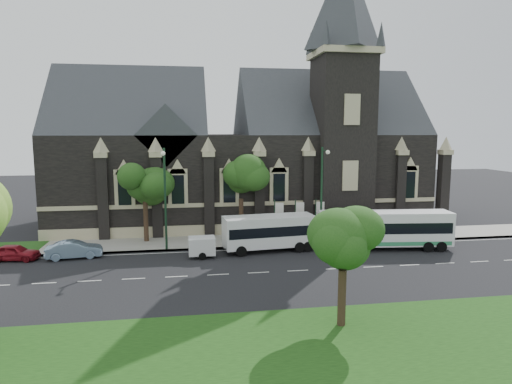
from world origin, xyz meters
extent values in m
plane|color=black|center=(0.00, 0.00, 0.00)|extent=(160.00, 160.00, 0.00)
cube|color=#9C978E|center=(0.00, 9.50, 0.07)|extent=(80.00, 5.00, 0.15)
cube|color=black|center=(4.00, 19.50, 5.00)|extent=(40.00, 15.00, 10.00)
cube|color=#2A2D31|center=(-8.00, 19.50, 10.00)|extent=(16.00, 15.00, 15.00)
cube|color=#2A2D31|center=(14.00, 19.50, 10.00)|extent=(20.00, 15.00, 15.00)
cube|color=#2A2D31|center=(-4.00, 15.00, 10.00)|extent=(6.00, 6.00, 6.00)
cube|color=black|center=(14.00, 13.50, 9.00)|extent=(5.50, 5.50, 18.00)
cube|color=tan|center=(14.00, 13.50, 18.20)|extent=(6.20, 6.20, 0.60)
pyramid|color=#2A2D31|center=(14.00, 13.50, 23.50)|extent=(8.40, 8.40, 10.00)
cube|color=tan|center=(4.00, 11.96, 3.20)|extent=(40.00, 0.22, 0.40)
cube|color=tan|center=(4.00, 11.96, 0.60)|extent=(40.00, 0.25, 1.20)
cube|color=black|center=(2.00, 11.82, 4.80)|extent=(1.20, 0.12, 2.80)
cylinder|color=black|center=(6.00, -9.50, 1.54)|extent=(0.44, 0.44, 3.08)
sphere|color=#1F4A17|center=(6.00, -9.50, 4.48)|extent=(3.20, 3.20, 3.20)
sphere|color=#1F4A17|center=(6.60, -8.90, 5.08)|extent=(2.40, 2.40, 2.40)
cylinder|color=black|center=(3.00, 10.50, 1.98)|extent=(0.44, 0.44, 3.96)
sphere|color=#1F4A17|center=(3.00, 10.50, 5.64)|extent=(3.84, 3.84, 3.84)
sphere|color=#1F4A17|center=(3.72, 11.22, 6.36)|extent=(2.88, 2.88, 2.88)
cylinder|color=black|center=(-6.00, 10.50, 1.98)|extent=(0.44, 0.44, 3.96)
sphere|color=#1F4A17|center=(-6.00, 10.50, 5.57)|extent=(3.68, 3.68, 3.68)
sphere|color=#1F4A17|center=(-5.31, 11.19, 6.26)|extent=(2.76, 2.76, 2.76)
cylinder|color=#16321F|center=(10.00, 7.30, 4.50)|extent=(0.20, 0.20, 9.00)
cylinder|color=#16321F|center=(10.00, 6.50, 8.70)|extent=(0.10, 1.60, 0.10)
sphere|color=silver|center=(10.00, 5.70, 8.60)|extent=(0.36, 0.36, 0.36)
cylinder|color=#16321F|center=(-4.00, 7.30, 4.50)|extent=(0.20, 0.20, 9.00)
cylinder|color=#16321F|center=(-4.00, 6.50, 8.70)|extent=(0.10, 1.60, 0.10)
sphere|color=silver|center=(-4.00, 5.70, 8.60)|extent=(0.36, 0.36, 0.36)
cylinder|color=#16321F|center=(6.00, 9.00, 2.00)|extent=(0.10, 0.10, 4.00)
cube|color=white|center=(6.45, 9.00, 2.60)|extent=(0.80, 0.04, 2.20)
cylinder|color=#16321F|center=(8.00, 9.00, 2.00)|extent=(0.10, 0.10, 4.00)
cube|color=white|center=(8.45, 9.00, 2.60)|extent=(0.80, 0.04, 2.20)
cylinder|color=#16321F|center=(10.00, 9.00, 2.00)|extent=(0.10, 0.10, 4.00)
cube|color=white|center=(10.45, 9.00, 2.60)|extent=(0.80, 0.04, 2.20)
cube|color=white|center=(15.14, 4.85, 1.91)|extent=(11.73, 3.64, 2.92)
cube|color=black|center=(15.14, 4.85, 2.09)|extent=(11.28, 3.63, 0.94)
cube|color=#308554|center=(15.14, 4.85, 0.75)|extent=(11.28, 3.62, 0.35)
cylinder|color=black|center=(11.00, 4.10, 0.45)|extent=(0.93, 0.38, 0.90)
cylinder|color=black|center=(11.26, 6.49, 0.45)|extent=(0.93, 0.38, 0.90)
cylinder|color=black|center=(18.45, 3.28, 0.45)|extent=(0.93, 0.38, 0.90)
cylinder|color=black|center=(18.71, 5.67, 0.45)|extent=(0.93, 0.38, 0.90)
cylinder|color=black|center=(19.60, 3.16, 0.45)|extent=(0.93, 0.38, 0.90)
cylinder|color=black|center=(19.86, 5.55, 0.45)|extent=(0.93, 0.38, 0.90)
cube|color=silver|center=(4.89, 5.92, 1.76)|extent=(8.18, 3.34, 2.62)
cube|color=black|center=(4.89, 5.92, 1.90)|extent=(7.87, 3.34, 0.86)
cylinder|color=black|center=(2.26, 4.38, 0.45)|extent=(0.92, 0.37, 0.90)
cylinder|color=black|center=(1.99, 6.87, 0.45)|extent=(0.92, 0.37, 0.90)
cylinder|color=black|center=(7.40, 4.93, 0.45)|extent=(0.92, 0.37, 0.90)
cylinder|color=black|center=(7.13, 7.42, 0.45)|extent=(0.92, 0.37, 0.90)
cylinder|color=black|center=(8.19, 5.02, 0.45)|extent=(0.92, 0.37, 0.90)
cylinder|color=black|center=(7.92, 7.51, 0.45)|extent=(0.92, 0.37, 0.90)
cube|color=silver|center=(-1.00, 4.74, 0.98)|extent=(2.19, 1.65, 1.41)
cylinder|color=black|center=(-0.99, 3.93, 0.30)|extent=(0.61, 0.22, 0.61)
cylinder|color=black|center=(-1.01, 5.56, 0.30)|extent=(0.61, 0.22, 0.61)
cylinder|color=black|center=(0.41, 4.76, 0.60)|extent=(1.30, 0.09, 0.08)
imported|color=#7E9AB7|center=(-11.42, 6.08, 0.73)|extent=(4.58, 2.12, 1.46)
imported|color=maroon|center=(-16.06, 6.17, 0.66)|extent=(4.04, 2.05, 1.32)
camera|label=1|loc=(-2.07, -31.27, 10.43)|focal=31.06mm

